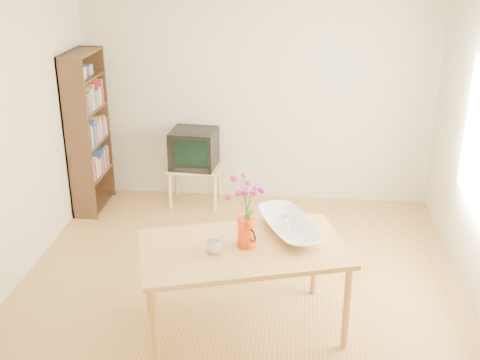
# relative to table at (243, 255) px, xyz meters

# --- Properties ---
(room) EXTENTS (4.50, 4.50, 4.50)m
(room) POSITION_rel_table_xyz_m (-0.07, 0.42, 0.62)
(room) COLOR #A8793B
(room) RESTS_ON ground
(table) EXTENTS (1.74, 1.30, 0.75)m
(table) POSITION_rel_table_xyz_m (0.00, 0.00, 0.00)
(table) COLOR #BE8541
(table) RESTS_ON ground
(tv_stand) EXTENTS (0.60, 0.45, 0.46)m
(tv_stand) POSITION_rel_table_xyz_m (-0.80, 2.39, -0.29)
(tv_stand) COLOR #D4B477
(tv_stand) RESTS_ON ground
(bookshelf) EXTENTS (0.28, 0.70, 1.80)m
(bookshelf) POSITION_rel_table_xyz_m (-1.94, 2.17, 0.16)
(bookshelf) COLOR #301D10
(bookshelf) RESTS_ON ground
(pitcher) EXTENTS (0.16, 0.20, 0.23)m
(pitcher) POSITION_rel_table_xyz_m (0.02, 0.02, 0.18)
(pitcher) COLOR #EE460E
(pitcher) RESTS_ON table
(flowers) EXTENTS (0.27, 0.27, 0.38)m
(flowers) POSITION_rel_table_xyz_m (0.02, 0.02, 0.48)
(flowers) COLOR #D832A3
(flowers) RESTS_ON pitcher
(mug) EXTENTS (0.17, 0.17, 0.09)m
(mug) POSITION_rel_table_xyz_m (-0.21, -0.11, 0.12)
(mug) COLOR white
(mug) RESTS_ON table
(bowl) EXTENTS (0.69, 0.69, 0.50)m
(bowl) POSITION_rel_table_xyz_m (0.34, 0.31, 0.32)
(bowl) COLOR white
(bowl) RESTS_ON table
(teacup_a) EXTENTS (0.10, 0.10, 0.07)m
(teacup_a) POSITION_rel_table_xyz_m (0.30, 0.31, 0.27)
(teacup_a) COLOR white
(teacup_a) RESTS_ON bowl
(teacup_b) EXTENTS (0.09, 0.09, 0.06)m
(teacup_b) POSITION_rel_table_xyz_m (0.38, 0.33, 0.27)
(teacup_b) COLOR white
(teacup_b) RESTS_ON bowl
(television) EXTENTS (0.53, 0.50, 0.43)m
(television) POSITION_rel_table_xyz_m (-0.80, 2.40, 0.00)
(television) COLOR black
(television) RESTS_ON tv_stand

